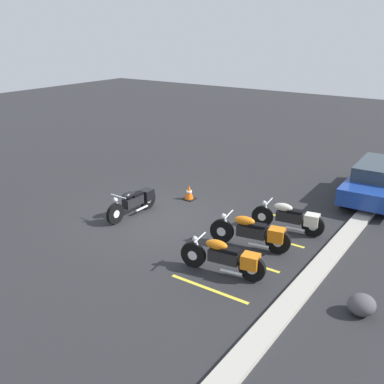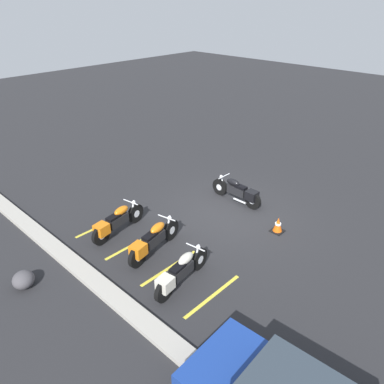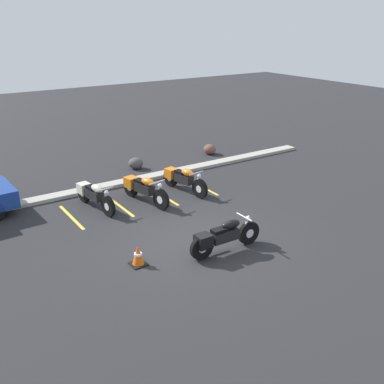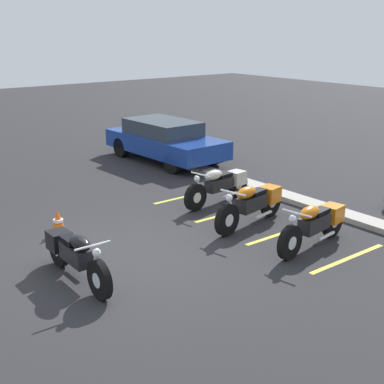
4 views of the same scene
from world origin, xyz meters
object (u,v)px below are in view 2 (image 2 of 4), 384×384
motorcycle_black_featured (238,191)px  landscape_rock_2 (23,280)px  parked_bike_0 (180,272)px  parked_bike_2 (116,222)px  traffic_cone (278,225)px  parked_bike_1 (152,240)px

motorcycle_black_featured → landscape_rock_2: bearing=80.6°
motorcycle_black_featured → parked_bike_0: motorcycle_black_featured is taller
parked_bike_0 → motorcycle_black_featured: bearing=11.5°
motorcycle_black_featured → parked_bike_2: 4.62m
parked_bike_0 → traffic_cone: (-0.48, -4.01, -0.21)m
motorcycle_black_featured → parked_bike_1: (-0.08, 4.25, 0.02)m
parked_bike_2 → landscape_rock_2: bearing=175.4°
parked_bike_1 → landscape_rock_2: 3.58m
parked_bike_0 → traffic_cone: size_ratio=4.16×
parked_bike_0 → landscape_rock_2: 4.13m
traffic_cone → motorcycle_black_featured: bearing=-17.2°
parked_bike_0 → parked_bike_1: bearing=67.2°
parked_bike_2 → traffic_cone: 5.22m
parked_bike_0 → parked_bike_1: 1.63m
parked_bike_0 → parked_bike_2: 3.21m
landscape_rock_2 → parked_bike_0: bearing=-136.0°
parked_bike_0 → parked_bike_1: (1.57, -0.42, 0.02)m
motorcycle_black_featured → traffic_cone: 2.23m
motorcycle_black_featured → landscape_rock_2: size_ratio=3.65×
motorcycle_black_featured → parked_bike_0: (-1.65, 4.67, -0.00)m
landscape_rock_2 → traffic_cone: bearing=-116.6°
landscape_rock_2 → parked_bike_1: bearing=-113.1°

